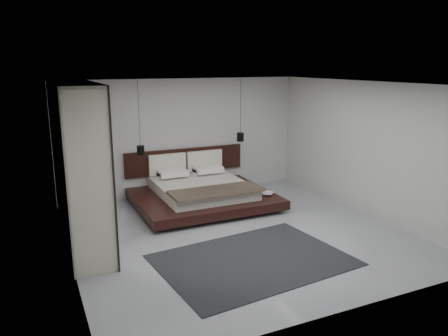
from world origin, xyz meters
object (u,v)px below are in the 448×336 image
bed (201,192)px  rug (253,260)px  wardrobe (78,165)px  pendant_left (141,150)px  lattice_screen (56,155)px  pendant_right (240,137)px

bed → rug: bed is taller
wardrobe → pendant_left: bearing=47.2°
pendant_left → rug: (0.92, -3.57, -1.28)m
pendant_left → wardrobe: 2.21m
lattice_screen → pendant_left: pendant_left is taller
bed → pendant_right: (1.23, 0.49, 1.11)m
lattice_screen → bed: 3.19m
pendant_left → pendant_right: 2.47m
bed → pendant_right: pendant_right is taller
pendant_left → rug: 3.90m
wardrobe → rug: wardrobe is taller
lattice_screen → pendant_right: (4.22, -0.06, 0.11)m
lattice_screen → pendant_left: 1.75m
wardrobe → pendant_right: bearing=22.2°
pendant_right → rug: (-1.55, -3.57, -1.40)m
bed → wardrobe: wardrobe is taller
bed → pendant_right: bearing=21.8°
bed → rug: (-0.31, -3.08, -0.30)m
lattice_screen → rug: bearing=-53.7°
bed → rug: size_ratio=1.00×
lattice_screen → wardrobe: size_ratio=0.90×
pendant_right → bed: bearing=-158.2°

